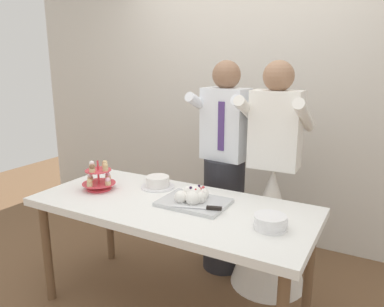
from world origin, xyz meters
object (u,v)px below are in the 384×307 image
object	(u,v)px
cupcake_stand	(99,178)
person_bride	(271,212)
dessert_table	(171,214)
plate_stack	(271,222)
round_cake	(158,182)
main_cake_tray	(193,198)
person_groom	(224,180)

from	to	relation	value
cupcake_stand	person_bride	bearing A→B (deg)	31.53
person_bride	dessert_table	bearing A→B (deg)	-127.25
plate_stack	round_cake	world-z (taller)	round_cake
cupcake_stand	main_cake_tray	xyz separation A→B (m)	(0.71, 0.07, -0.04)
main_cake_tray	round_cake	bearing A→B (deg)	157.31
dessert_table	person_bride	distance (m)	0.79
dessert_table	person_groom	world-z (taller)	person_groom
round_cake	person_groom	distance (m)	0.56
main_cake_tray	person_bride	bearing A→B (deg)	59.45
dessert_table	person_groom	xyz separation A→B (m)	(0.07, 0.67, 0.05)
dessert_table	plate_stack	xyz separation A→B (m)	(0.66, -0.06, 0.11)
person_groom	dessert_table	bearing A→B (deg)	-96.13
cupcake_stand	main_cake_tray	size ratio (longest dim) A/B	0.54
person_bride	cupcake_stand	bearing A→B (deg)	-148.47
main_cake_tray	plate_stack	xyz separation A→B (m)	(0.53, -0.11, -0.00)
main_cake_tray	plate_stack	bearing A→B (deg)	-11.30
main_cake_tray	person_bride	size ratio (longest dim) A/B	0.26
main_cake_tray	person_bride	xyz separation A→B (m)	(0.34, 0.57, -0.23)
round_cake	plate_stack	bearing A→B (deg)	-16.22
person_groom	person_bride	xyz separation A→B (m)	(0.40, -0.05, -0.16)
dessert_table	main_cake_tray	xyz separation A→B (m)	(0.13, 0.05, 0.11)
plate_stack	cupcake_stand	bearing A→B (deg)	178.57
dessert_table	cupcake_stand	bearing A→B (deg)	-177.55
cupcake_stand	round_cake	size ratio (longest dim) A/B	0.96
cupcake_stand	round_cake	world-z (taller)	cupcake_stand
plate_stack	round_cake	size ratio (longest dim) A/B	0.76
person_bride	person_groom	bearing A→B (deg)	173.06
dessert_table	person_bride	bearing A→B (deg)	52.75
main_cake_tray	round_cake	distance (m)	0.41
round_cake	person_bride	bearing A→B (deg)	29.91
dessert_table	cupcake_stand	distance (m)	0.60
plate_stack	person_bride	distance (m)	0.74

